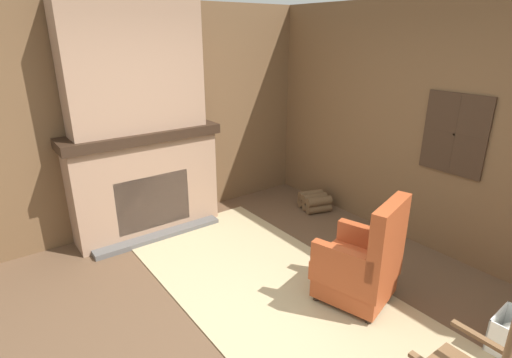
{
  "coord_description": "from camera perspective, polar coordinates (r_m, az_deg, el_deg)",
  "views": [
    {
      "loc": [
        2.18,
        -1.58,
        2.31
      ],
      "look_at": [
        -0.87,
        0.68,
        0.9
      ],
      "focal_mm": 28.0,
      "sensor_mm": 36.0,
      "label": 1
    }
  ],
  "objects": [
    {
      "name": "armchair",
      "position": [
        3.71,
        14.82,
        -11.85
      ],
      "size": [
        0.76,
        0.74,
        1.02
      ],
      "rotation": [
        0.0,
        0.0,
        3.42
      ],
      "color": "#A84723",
      "rests_on": "ground"
    },
    {
      "name": "area_rug",
      "position": [
        3.84,
        3.98,
        -16.49
      ],
      "size": [
        3.82,
        1.65,
        0.01
      ],
      "color": "tan",
      "rests_on": "ground"
    },
    {
      "name": "ground_plane",
      "position": [
        3.54,
        -0.46,
        -20.27
      ],
      "size": [
        14.0,
        14.0,
        0.0
      ],
      "primitive_type": "plane",
      "color": "brown"
    },
    {
      "name": "chimney_breast",
      "position": [
        4.63,
        -17.04,
        15.0
      ],
      "size": [
        0.37,
        1.49,
        1.38
      ],
      "color": "#9E7A60",
      "rests_on": "fireplace_hearth"
    },
    {
      "name": "oil_lamp_vase",
      "position": [
        4.66,
        -20.31,
        7.17
      ],
      "size": [
        0.13,
        0.13,
        0.26
      ],
      "color": "#47708E",
      "rests_on": "fireplace_hearth"
    },
    {
      "name": "wood_panel_wall_back",
      "position": [
        4.64,
        24.41,
        6.31
      ],
      "size": [
        5.34,
        0.09,
        2.65
      ],
      "color": "brown",
      "rests_on": "ground"
    },
    {
      "name": "firewood_stack",
      "position": [
        5.55,
        8.36,
        -3.2
      ],
      "size": [
        0.45,
        0.43,
        0.23
      ],
      "rotation": [
        0.0,
        0.0,
        -0.29
      ],
      "color": "brown",
      "rests_on": "ground"
    },
    {
      "name": "storage_case",
      "position": [
        4.85,
        -13.72,
        7.98
      ],
      "size": [
        0.18,
        0.21,
        0.12
      ],
      "color": "gray",
      "rests_on": "fireplace_hearth"
    },
    {
      "name": "fireplace_hearth",
      "position": [
        4.9,
        -15.42,
        -0.49
      ],
      "size": [
        0.63,
        1.8,
        1.26
      ],
      "color": "#9E7A60",
      "rests_on": "ground"
    },
    {
      "name": "wood_panel_wall_left",
      "position": [
        4.94,
        -17.27,
        7.98
      ],
      "size": [
        0.06,
        5.34,
        2.65
      ],
      "color": "brown",
      "rests_on": "ground"
    }
  ]
}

